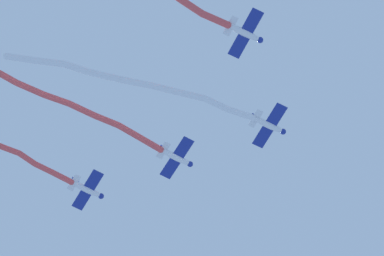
{
  "coord_description": "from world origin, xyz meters",
  "views": [
    {
      "loc": [
        8.4,
        35.41,
        5.19
      ],
      "look_at": [
        12.03,
        -4.56,
        83.5
      ],
      "focal_mm": 71.94,
      "sensor_mm": 36.0,
      "label": 1
    }
  ],
  "objects_px": {
    "airplane_lead": "(269,125)",
    "airplane_right_wing": "(245,33)",
    "airplane_slot": "(87,189)",
    "airplane_left_wing": "(177,157)"
  },
  "relations": [
    {
      "from": "airplane_lead",
      "to": "airplane_right_wing",
      "type": "xyz_separation_m",
      "value": [
        2.07,
        11.27,
        0.3
      ]
    },
    {
      "from": "airplane_lead",
      "to": "airplane_slot",
      "type": "xyz_separation_m",
      "value": [
        21.98,
        -6.49,
        -0.3
      ]
    },
    {
      "from": "airplane_lead",
      "to": "airplane_right_wing",
      "type": "distance_m",
      "value": 11.46
    },
    {
      "from": "airplane_right_wing",
      "to": "airplane_slot",
      "type": "distance_m",
      "value": 26.68
    },
    {
      "from": "airplane_lead",
      "to": "airplane_slot",
      "type": "relative_size",
      "value": 1.02
    },
    {
      "from": "airplane_lead",
      "to": "airplane_left_wing",
      "type": "bearing_deg",
      "value": 131.26
    },
    {
      "from": "airplane_slot",
      "to": "airplane_lead",
      "type": "bearing_deg",
      "value": -51.85
    },
    {
      "from": "airplane_left_wing",
      "to": "airplane_slot",
      "type": "bearing_deg",
      "value": 128.46
    },
    {
      "from": "airplane_lead",
      "to": "airplane_right_wing",
      "type": "bearing_deg",
      "value": -132.7
    },
    {
      "from": "airplane_left_wing",
      "to": "airplane_right_wing",
      "type": "height_order",
      "value": "airplane_right_wing"
    }
  ]
}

